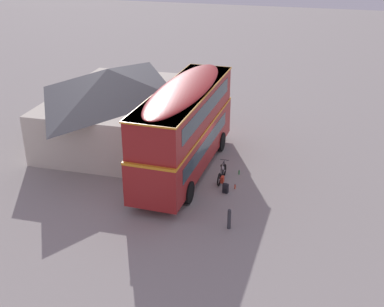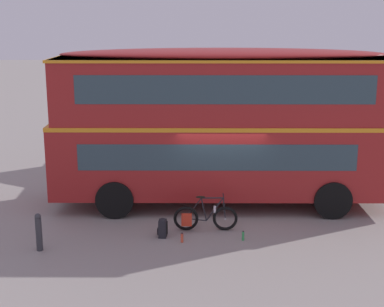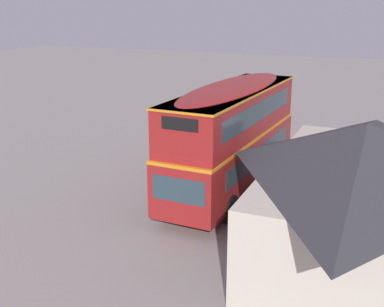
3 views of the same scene
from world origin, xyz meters
TOP-DOWN VIEW (x-y plane):
  - ground_plane at (0.00, 0.00)m, footprint 120.00×120.00m
  - double_decker_bus at (0.14, 0.61)m, footprint 10.21×2.92m
  - touring_bicycle at (-0.54, -1.55)m, footprint 1.75×0.46m
  - backpack_on_ground at (-1.64, -1.98)m, footprint 0.28×0.30m
  - water_bottle_red_squeeze at (-1.13, -2.36)m, footprint 0.07×0.07m
  - water_bottle_green_metal at (0.46, -2.28)m, footprint 0.06×0.06m
  - pub_building at (3.44, 6.29)m, footprint 10.58×6.38m
  - kerb_bollard at (-4.69, -2.77)m, footprint 0.16×0.16m

SIDE VIEW (x-z plane):
  - ground_plane at x=0.00m, z-range 0.00..0.00m
  - water_bottle_red_squeeze at x=-1.13m, z-range -0.01..0.25m
  - water_bottle_green_metal at x=0.46m, z-range -0.01..0.25m
  - backpack_on_ground at x=-1.64m, z-range 0.01..0.52m
  - touring_bicycle at x=-0.54m, z-range -0.13..0.87m
  - kerb_bollard at x=-4.69m, z-range 0.01..0.98m
  - pub_building at x=3.44m, z-range 0.05..4.38m
  - double_decker_bus at x=0.14m, z-range 0.25..5.04m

